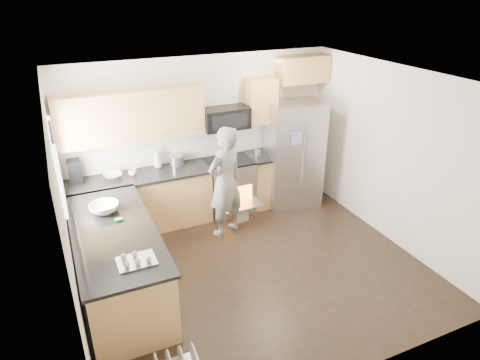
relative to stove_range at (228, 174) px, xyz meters
name	(u,v)px	position (x,y,z in m)	size (l,w,h in m)	color
ground	(253,268)	(-0.35, -1.69, -0.68)	(4.50, 4.50, 0.00)	black
room_shell	(251,156)	(-0.39, -1.68, 1.00)	(4.54, 4.04, 2.62)	silver
back_cabinet_run	(172,166)	(-0.94, 0.06, 0.29)	(4.45, 0.64, 2.50)	tan
peninsula	(118,261)	(-2.10, -1.44, -0.21)	(0.96, 2.36, 1.04)	tan
stove_range	(228,174)	(0.00, 0.00, 0.00)	(0.76, 0.97, 1.79)	#B7B7BC
refrigerator	(293,154)	(1.15, -0.17, 0.24)	(1.00, 0.84, 1.83)	#B7B7BC
person	(225,182)	(-0.33, -0.67, 0.20)	(0.64, 0.42, 1.75)	gray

